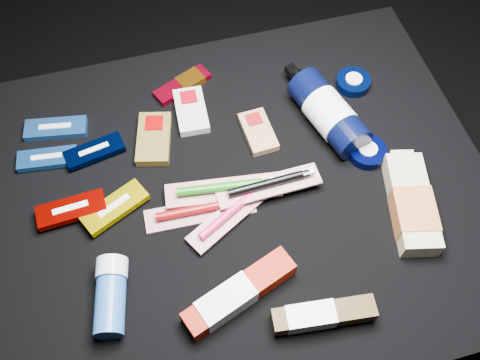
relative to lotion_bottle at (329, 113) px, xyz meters
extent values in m
plane|color=black|center=(-0.22, -0.10, -0.44)|extent=(3.00, 3.00, 0.00)
cube|color=black|center=(-0.22, -0.10, -0.24)|extent=(0.98, 0.78, 0.40)
cube|color=#2661B5|center=(-0.53, 0.13, -0.03)|extent=(0.13, 0.07, 0.01)
cube|color=#B9B9B5|center=(-0.53, 0.13, -0.03)|extent=(0.06, 0.02, 0.02)
cube|color=#1E5AAE|center=(-0.55, 0.06, -0.03)|extent=(0.12, 0.06, 0.01)
cube|color=#BCBCB7|center=(-0.55, 0.06, -0.03)|extent=(0.06, 0.02, 0.01)
cube|color=black|center=(-0.46, 0.05, -0.03)|extent=(0.12, 0.06, 0.01)
cube|color=beige|center=(-0.46, 0.05, -0.03)|extent=(0.06, 0.02, 0.02)
cube|color=#D6BE00|center=(-0.44, -0.09, -0.02)|extent=(0.13, 0.10, 0.01)
cube|color=beige|center=(-0.44, -0.09, -0.02)|extent=(0.06, 0.04, 0.02)
cube|color=#840300|center=(-0.52, -0.07, -0.02)|extent=(0.13, 0.05, 0.01)
cube|color=silver|center=(-0.52, -0.07, -0.02)|extent=(0.06, 0.02, 0.02)
cube|color=brown|center=(-0.35, 0.05, -0.03)|extent=(0.09, 0.13, 0.02)
cube|color=#720001|center=(-0.34, 0.08, -0.03)|extent=(0.04, 0.04, 0.02)
cube|color=#BABBB3|center=(-0.26, 0.10, -0.03)|extent=(0.07, 0.11, 0.02)
cube|color=maroon|center=(-0.26, 0.13, -0.03)|extent=(0.03, 0.03, 0.02)
cube|color=#9C744D|center=(-0.14, 0.01, -0.03)|extent=(0.06, 0.10, 0.02)
cube|color=maroon|center=(-0.14, 0.04, -0.03)|extent=(0.03, 0.03, 0.02)
cube|color=maroon|center=(-0.26, 0.17, -0.03)|extent=(0.13, 0.09, 0.01)
cube|color=#B56911|center=(-0.24, 0.18, -0.03)|extent=(0.07, 0.06, 0.02)
cylinder|color=black|center=(0.00, 0.00, 0.00)|extent=(0.12, 0.20, 0.08)
cylinder|color=silver|center=(0.00, -0.01, 0.00)|extent=(0.10, 0.10, 0.08)
cylinder|color=black|center=(-0.03, 0.10, 0.00)|extent=(0.03, 0.03, 0.03)
cube|color=black|center=(-0.03, 0.13, -0.01)|extent=(0.03, 0.04, 0.02)
cylinder|color=black|center=(0.09, 0.08, -0.03)|extent=(0.07, 0.07, 0.02)
cylinder|color=silver|center=(0.09, 0.08, -0.03)|extent=(0.04, 0.04, 0.02)
cylinder|color=black|center=(0.05, -0.09, -0.03)|extent=(0.07, 0.07, 0.02)
cylinder|color=beige|center=(0.05, -0.09, -0.03)|extent=(0.04, 0.04, 0.02)
cube|color=tan|center=(0.08, -0.22, -0.02)|extent=(0.11, 0.21, 0.04)
cube|color=#AF6131|center=(0.08, -0.24, -0.02)|extent=(0.09, 0.10, 0.04)
cube|color=tan|center=(0.10, -0.13, -0.02)|extent=(0.05, 0.03, 0.03)
cylinder|color=#204D91|center=(-0.48, -0.27, -0.01)|extent=(0.07, 0.11, 0.05)
cylinder|color=#A3B5C5|center=(-0.46, -0.21, -0.01)|extent=(0.06, 0.04, 0.05)
cube|color=beige|center=(-0.29, -0.13, -0.04)|extent=(0.21, 0.06, 0.01)
cylinder|color=#6C090A|center=(-0.29, -0.13, -0.02)|extent=(0.16, 0.02, 0.02)
cube|color=silver|center=(-0.22, -0.13, -0.02)|extent=(0.02, 0.01, 0.01)
cube|color=silver|center=(-0.24, -0.15, -0.03)|extent=(0.18, 0.13, 0.01)
cylinder|color=#BD1A50|center=(-0.24, -0.15, -0.02)|extent=(0.14, 0.08, 0.01)
cube|color=white|center=(-0.18, -0.12, -0.02)|extent=(0.02, 0.02, 0.01)
cube|color=beige|center=(-0.24, -0.11, -0.02)|extent=(0.22, 0.08, 0.01)
cylinder|color=#145F0F|center=(-0.24, -0.11, -0.01)|extent=(0.17, 0.04, 0.02)
cube|color=silver|center=(-0.16, -0.12, -0.01)|extent=(0.03, 0.02, 0.01)
cube|color=silver|center=(-0.16, -0.12, -0.01)|extent=(0.20, 0.05, 0.01)
cylinder|color=black|center=(-0.16, -0.12, 0.00)|extent=(0.16, 0.02, 0.02)
cube|color=beige|center=(-0.08, -0.12, 0.00)|extent=(0.02, 0.01, 0.01)
cube|color=#881102|center=(-0.27, -0.30, -0.02)|extent=(0.21, 0.11, 0.04)
cube|color=beige|center=(-0.29, -0.31, -0.02)|extent=(0.11, 0.08, 0.04)
cube|color=#3A280E|center=(-0.14, -0.38, -0.02)|extent=(0.17, 0.06, 0.03)
cube|color=silver|center=(-0.17, -0.37, -0.02)|extent=(0.08, 0.05, 0.03)
camera|label=1|loc=(-0.34, -0.59, 0.84)|focal=40.00mm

